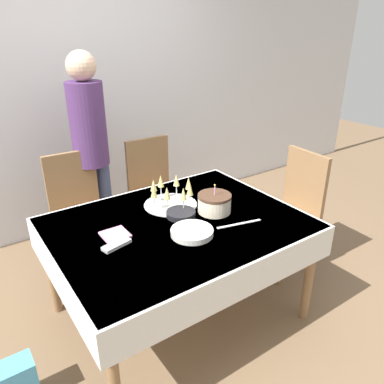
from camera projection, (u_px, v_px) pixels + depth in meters
name	position (u px, v px, depth m)	size (l,w,h in m)	color
ground_plane	(179.00, 313.00, 2.65)	(12.00, 12.00, 0.00)	brown
wall_back	(76.00, 87.00, 3.34)	(8.00, 0.05, 2.70)	silver
dining_table	(178.00, 236.00, 2.39)	(1.54, 1.19, 0.73)	white
dining_chair_far_left	(79.00, 209.00, 2.93)	(0.43, 0.43, 0.97)	olive
dining_chair_far_right	(155.00, 189.00, 3.29)	(0.43, 0.43, 0.97)	olive
dining_chair_right_end	(293.00, 206.00, 2.98)	(0.44, 0.44, 0.97)	olive
birthday_cake	(214.00, 203.00, 2.45)	(0.22, 0.22, 0.20)	beige
champagne_tray	(171.00, 194.00, 2.53)	(0.36, 0.36, 0.18)	silver
plate_stack_main	(192.00, 232.00, 2.20)	(0.25, 0.25, 0.03)	silver
plate_stack_dessert	(181.00, 214.00, 2.41)	(0.19, 0.19, 0.03)	black
cake_knife	(239.00, 224.00, 2.32)	(0.30, 0.09, 0.00)	silver
fork_pile	(117.00, 245.00, 2.09)	(0.18, 0.10, 0.02)	silver
napkin_pile	(115.00, 235.00, 2.20)	(0.15, 0.15, 0.01)	pink
person_standing	(90.00, 139.00, 2.96)	(0.28, 0.28, 1.70)	#3F4C72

